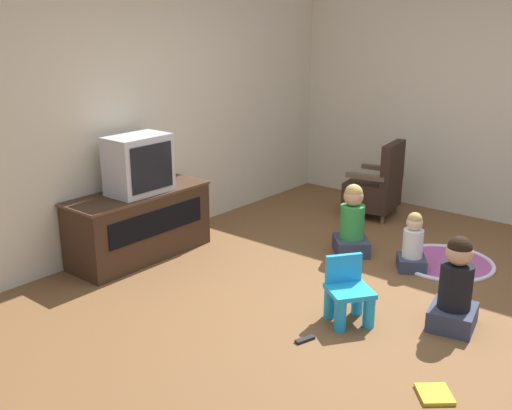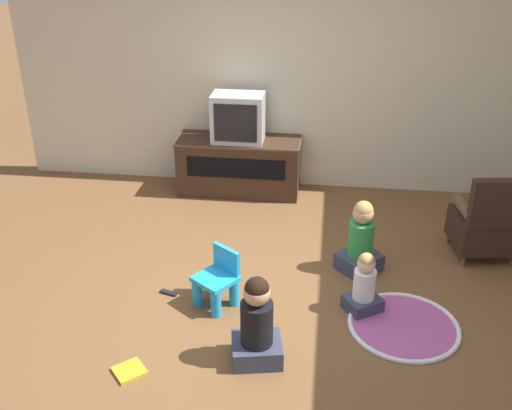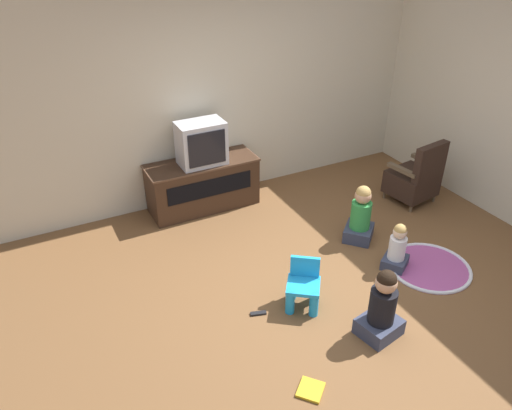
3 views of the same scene
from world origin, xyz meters
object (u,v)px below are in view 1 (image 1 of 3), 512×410
(book, at_px, (435,394))
(remote_control, at_px, (305,339))
(black_armchair, at_px, (376,187))
(child_watching_left, at_px, (413,245))
(television, at_px, (139,164))
(tv_cabinet, at_px, (140,223))
(child_watching_right, at_px, (455,289))
(child_watching_center, at_px, (352,224))
(yellow_kid_chair, at_px, (348,296))

(book, height_order, remote_control, book)
(black_armchair, bearing_deg, child_watching_left, 32.70)
(television, bearing_deg, remote_control, -98.21)
(tv_cabinet, bearing_deg, child_watching_left, -57.68)
(child_watching_right, xyz_separation_m, remote_control, (-0.84, 0.70, -0.29))
(television, relative_size, child_watching_left, 1.05)
(child_watching_center, xyz_separation_m, remote_control, (-1.60, -0.59, -0.28))
(tv_cabinet, relative_size, child_watching_left, 2.59)
(television, relative_size, yellow_kid_chair, 1.16)
(tv_cabinet, bearing_deg, television, -90.00)
(child_watching_left, xyz_separation_m, book, (-1.64, -0.94, -0.22))
(tv_cabinet, distance_m, child_watching_center, 1.97)
(child_watching_left, bearing_deg, yellow_kid_chair, 150.00)
(black_armchair, relative_size, child_watching_right, 1.23)
(child_watching_center, relative_size, book, 2.43)
(tv_cabinet, xyz_separation_m, child_watching_right, (0.55, -2.77, -0.02))
(book, bearing_deg, black_armchair, -6.61)
(remote_control, bearing_deg, television, -80.97)
(black_armchair, distance_m, remote_control, 2.92)
(television, bearing_deg, child_watching_left, -57.16)
(television, xyz_separation_m, child_watching_right, (0.55, -2.73, -0.59))
(tv_cabinet, distance_m, yellow_kid_chair, 2.15)
(child_watching_center, distance_m, child_watching_right, 1.50)
(yellow_kid_chair, bearing_deg, remote_control, -153.36)
(yellow_kid_chair, distance_m, book, 1.02)
(remote_control, bearing_deg, child_watching_right, 157.28)
(black_armchair, xyz_separation_m, book, (-2.77, -1.92, -0.32))
(yellow_kid_chair, relative_size, child_watching_right, 0.69)
(tv_cabinet, height_order, black_armchair, black_armchair)
(television, relative_size, black_armchair, 0.65)
(remote_control, bearing_deg, yellow_kid_chair, -172.17)
(child_watching_right, bearing_deg, book, -175.13)
(tv_cabinet, height_order, child_watching_left, tv_cabinet)
(tv_cabinet, distance_m, black_armchair, 2.68)
(tv_cabinet, xyz_separation_m, remote_control, (-0.29, -2.07, -0.31))
(book, distance_m, remote_control, 0.96)
(child_watching_right, bearing_deg, black_armchair, 29.99)
(tv_cabinet, xyz_separation_m, child_watching_center, (1.31, -1.48, -0.03))
(child_watching_center, bearing_deg, black_armchair, -24.09)
(television, bearing_deg, book, -96.21)
(black_armchair, bearing_deg, remote_control, 11.05)
(yellow_kid_chair, bearing_deg, child_watching_left, 38.82)
(black_armchair, distance_m, yellow_kid_chair, 2.53)
(tv_cabinet, xyz_separation_m, book, (-0.32, -3.03, -0.31))
(black_armchair, height_order, child_watching_right, black_armchair)
(child_watching_right, bearing_deg, child_watching_center, 48.30)
(black_armchair, height_order, remote_control, black_armchair)
(child_watching_center, distance_m, remote_control, 1.73)
(child_watching_center, bearing_deg, television, 90.10)
(child_watching_center, height_order, remote_control, child_watching_center)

